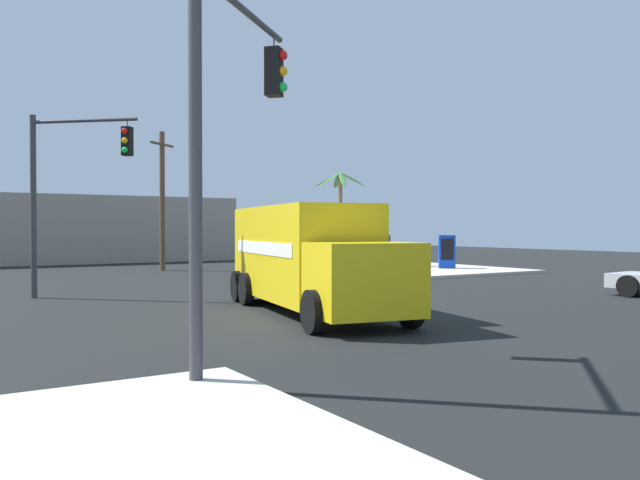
{
  "coord_description": "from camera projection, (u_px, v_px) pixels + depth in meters",
  "views": [
    {
      "loc": [
        -10.92,
        -16.26,
        2.38
      ],
      "look_at": [
        -1.54,
        -1.46,
        2.06
      ],
      "focal_mm": 36.56,
      "sensor_mm": 36.0,
      "label": 1
    }
  ],
  "objects": [
    {
      "name": "sidewalk_corner_far",
      "position": [
        397.0,
        269.0,
        36.53
      ],
      "size": [
        11.3,
        11.3,
        0.14
      ],
      "primitive_type": "cube",
      "color": "beige",
      "rests_on": "ground"
    },
    {
      "name": "vending_machine_blue",
      "position": [
        381.0,
        251.0,
        36.8
      ],
      "size": [
        1.15,
        1.17,
        1.85
      ],
      "color": "black",
      "rests_on": "sidewalk_corner_far"
    },
    {
      "name": "ground_plane",
      "position": [
        337.0,
        307.0,
        19.62
      ],
      "size": [
        100.0,
        100.0,
        0.0
      ],
      "primitive_type": "plane",
      "color": "black"
    },
    {
      "name": "delivery_truck",
      "position": [
        309.0,
        257.0,
        18.41
      ],
      "size": [
        4.26,
        8.82,
        3.01
      ],
      "color": "yellow",
      "rests_on": "ground"
    },
    {
      "name": "palm_tree_far",
      "position": [
        340.0,
        202.0,
        38.86
      ],
      "size": [
        3.17,
        2.97,
        5.59
      ],
      "color": "#7A6647",
      "rests_on": "sidewalk_corner_far"
    },
    {
      "name": "vending_machine_red",
      "position": [
        447.0,
        252.0,
        36.45
      ],
      "size": [
        1.17,
        1.15,
        1.85
      ],
      "color": "#0F38B2",
      "rests_on": "sidewalk_corner_far"
    },
    {
      "name": "traffic_light_primary",
      "position": [
        64.0,
        178.0,
        21.86
      ],
      "size": [
        2.92,
        2.73,
        6.22
      ],
      "color": "#38383D",
      "rests_on": "ground"
    },
    {
      "name": "utility_pole",
      "position": [
        162.0,
        199.0,
        36.55
      ],
      "size": [
        1.8,
        1.46,
        7.79
      ],
      "color": "brown",
      "rests_on": "ground"
    },
    {
      "name": "building_backdrop",
      "position": [
        90.0,
        229.0,
        45.8
      ],
      "size": [
        19.8,
        6.0,
        4.6
      ],
      "primitive_type": "cube",
      "color": "gray",
      "rests_on": "ground"
    },
    {
      "name": "traffic_light_secondary",
      "position": [
        228.0,
        115.0,
        10.64
      ],
      "size": [
        2.93,
        2.63,
        6.29
      ],
      "color": "#38383D",
      "rests_on": "sidewalk_corner_near"
    }
  ]
}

